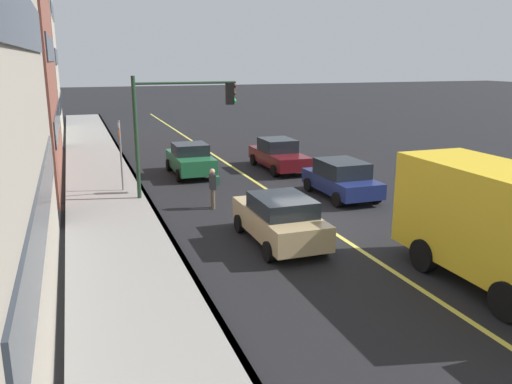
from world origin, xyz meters
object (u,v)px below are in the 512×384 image
(street_sign_post, at_px, (121,151))
(car_maroon, at_px, (278,155))
(car_navy, at_px, (341,178))
(pedestrian_with_backpack, at_px, (213,186))
(traffic_light_mast, at_px, (178,114))
(car_tan, at_px, (280,219))
(car_green, at_px, (190,159))

(street_sign_post, bearing_deg, car_maroon, -73.21)
(car_navy, distance_m, street_sign_post, 9.38)
(pedestrian_with_backpack, relative_size, traffic_light_mast, 0.31)
(car_tan, relative_size, street_sign_post, 1.34)
(car_maroon, height_order, car_navy, car_maroon)
(car_maroon, distance_m, pedestrian_with_backpack, 7.90)
(car_tan, bearing_deg, street_sign_post, 26.49)
(car_maroon, xyz_separation_m, pedestrian_with_backpack, (-6.02, 5.11, 0.12))
(car_maroon, distance_m, traffic_light_mast, 7.69)
(street_sign_post, bearing_deg, pedestrian_with_backpack, -139.02)
(traffic_light_mast, relative_size, street_sign_post, 1.59)
(car_maroon, height_order, car_tan, car_maroon)
(traffic_light_mast, distance_m, street_sign_post, 3.16)
(car_maroon, relative_size, car_green, 1.17)
(car_navy, relative_size, pedestrian_with_backpack, 2.56)
(car_maroon, height_order, traffic_light_mast, traffic_light_mast)
(traffic_light_mast, bearing_deg, car_tan, -164.54)
(car_green, distance_m, traffic_light_mast, 5.19)
(car_green, xyz_separation_m, pedestrian_with_backpack, (-6.22, 0.48, 0.12))
(car_green, xyz_separation_m, street_sign_post, (-2.67, 3.56, 1.05))
(car_navy, bearing_deg, pedestrian_with_backpack, 88.70)
(car_navy, height_order, traffic_light_mast, traffic_light_mast)
(car_green, distance_m, car_navy, 8.08)
(car_navy, bearing_deg, car_green, 38.27)
(car_green, height_order, car_navy, car_green)
(traffic_light_mast, bearing_deg, pedestrian_with_backpack, -156.56)
(car_navy, bearing_deg, car_tan, 134.02)
(pedestrian_with_backpack, bearing_deg, car_tan, -168.28)
(car_navy, distance_m, traffic_light_mast, 7.20)
(car_tan, distance_m, pedestrian_with_backpack, 4.62)
(car_maroon, bearing_deg, traffic_light_mast, 124.01)
(car_tan, bearing_deg, car_navy, -45.98)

